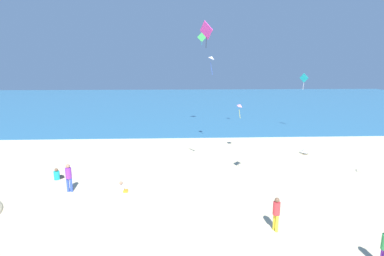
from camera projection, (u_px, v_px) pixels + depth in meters
The scene contains 12 objects.
ground_plane at pixel (190, 169), 22.28m from camera, with size 120.00×120.00×0.00m, color beige.
ocean_water at pixel (183, 102), 60.68m from camera, with size 120.00×60.00×0.05m, color teal.
beach_chair_mid_beach at pixel (304, 151), 25.83m from camera, with size 0.80×0.84×0.60m.
person_0 at pixel (69, 176), 18.06m from camera, with size 0.35×0.35×1.75m.
person_1 at pixel (276, 212), 13.81m from camera, with size 0.41×0.41×1.65m.
person_2 at pixel (57, 175), 20.17m from camera, with size 0.64×0.70×0.79m.
person_5 at pixel (122, 188), 18.14m from camera, with size 0.56×0.35×0.69m.
kite_magenta at pixel (206, 30), 17.47m from camera, with size 0.69×0.88×1.54m.
kite_teal at pixel (304, 78), 33.06m from camera, with size 0.67×0.87×1.83m.
kite_pink at pixel (240, 106), 25.37m from camera, with size 0.60×0.65×1.26m.
kite_white at pixel (212, 58), 26.16m from camera, with size 0.54×0.65×1.65m.
kite_green at pixel (202, 37), 33.46m from camera, with size 1.03×0.12×1.40m.
Camera 1 is at (-0.77, -11.14, 7.63)m, focal length 28.08 mm.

